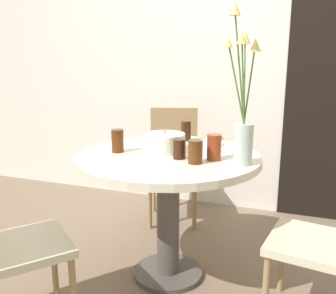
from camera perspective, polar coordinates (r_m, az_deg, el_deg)
ground_plane at (r=2.40m, az=0.00°, el=-18.85°), size 16.00×16.00×0.00m
wall_back at (r=3.22m, az=7.68°, el=13.66°), size 8.00×0.05×2.60m
dining_table at (r=2.14m, az=0.00°, el=-5.09°), size 1.03×1.03×0.76m
chair_far_back at (r=3.01m, az=0.84°, el=-1.69°), size 0.50×0.50×0.89m
chair_right_flank at (r=1.91m, az=-23.68°, el=-12.07°), size 0.56×0.56×0.89m
chair_near_front at (r=1.94m, az=23.80°, el=-11.67°), size 0.46×0.46×0.89m
birthday_cake at (r=2.14m, az=-0.47°, el=0.70°), size 0.23×0.23×0.15m
flower_vase at (r=1.88m, az=11.35°, el=5.37°), size 0.16×0.20×0.77m
side_plate at (r=2.34m, az=5.82°, el=0.54°), size 0.22×0.22×0.01m
drink_glass_0 at (r=1.99m, az=1.74°, el=-0.29°), size 0.07×0.07×0.11m
drink_glass_1 at (r=1.97m, az=7.02°, el=-0.05°), size 0.08×0.08×0.14m
drink_glass_2 at (r=2.14m, az=-7.70°, el=0.94°), size 0.07×0.07×0.13m
drink_glass_3 at (r=1.90m, az=4.18°, el=-0.73°), size 0.07×0.07×0.12m
drink_glass_4 at (r=2.43m, az=2.75°, el=2.51°), size 0.06×0.06×0.13m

